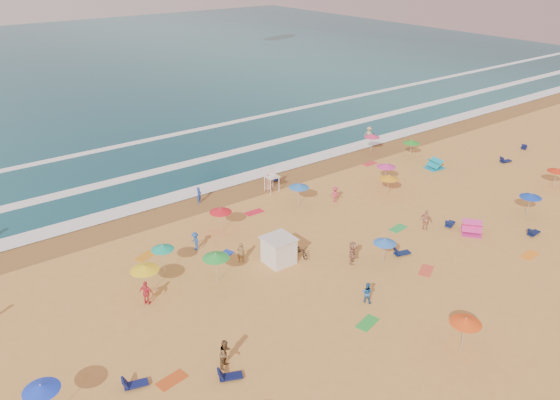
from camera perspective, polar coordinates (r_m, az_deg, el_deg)
ground at (r=43.17m, az=1.75°, el=-5.50°), size 220.00×220.00×0.00m
ocean at (r=117.36m, az=-25.30°, el=12.07°), size 220.00×140.00×0.18m
wet_sand at (r=52.36m, az=-6.78°, el=0.15°), size 220.00×220.00×0.00m
surf_foam at (r=59.54m, az=-11.12°, el=3.11°), size 200.00×18.70×0.05m
cabana at (r=41.40m, az=-0.13°, el=-5.32°), size 2.00×2.00×2.00m
cabana_roof at (r=40.87m, az=-0.13°, el=-4.05°), size 2.20×2.20×0.12m
bicycle at (r=42.48m, az=2.18°, el=-5.32°), size 0.71×1.80×0.93m
lifeguard_stand at (r=53.19m, az=-0.87°, el=1.98°), size 1.20×1.20×2.10m
beach_umbrellas at (r=43.68m, az=4.73°, el=-2.06°), size 57.53×29.24×0.76m
loungers at (r=48.31m, az=13.18°, el=-2.42°), size 53.92×22.72×0.34m
towels at (r=43.57m, az=7.25°, el=-5.37°), size 34.30×25.29×0.03m
popup_tents at (r=54.78m, az=17.45°, el=0.96°), size 11.54×13.40×1.20m
beachgoers at (r=44.39m, az=-1.73°, el=-3.36°), size 50.37×25.45×2.08m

